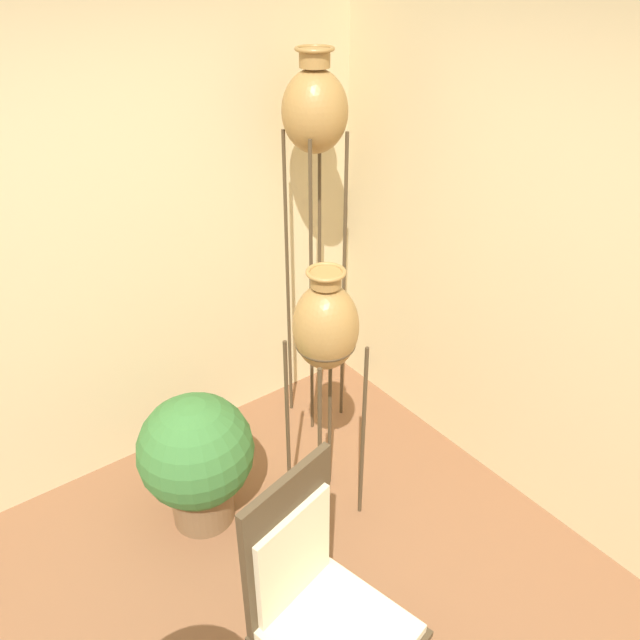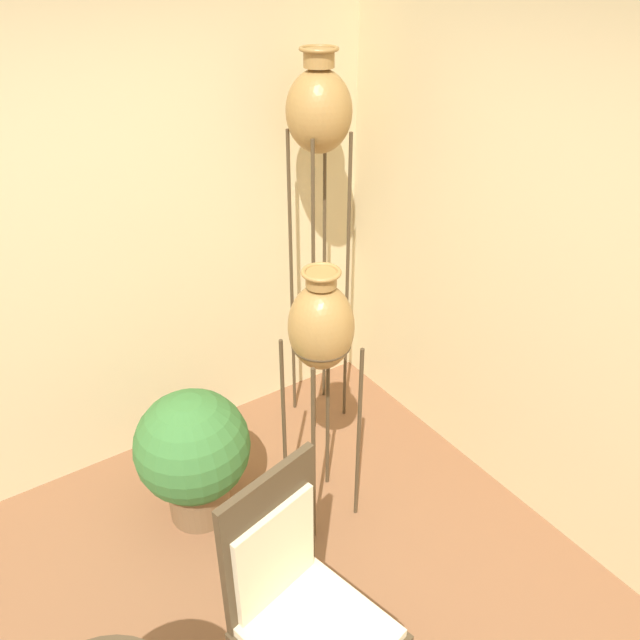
{
  "view_description": "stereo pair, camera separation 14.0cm",
  "coord_description": "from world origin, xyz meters",
  "px_view_note": "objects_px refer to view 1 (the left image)",
  "views": [
    {
      "loc": [
        -0.61,
        -1.13,
        2.63
      ],
      "look_at": [
        1.07,
        1.1,
        0.94
      ],
      "focal_mm": 35.0,
      "sensor_mm": 36.0,
      "label": 1
    },
    {
      "loc": [
        -0.5,
        -1.21,
        2.63
      ],
      "look_at": [
        1.07,
        1.1,
        0.94
      ],
      "focal_mm": 35.0,
      "sensor_mm": 36.0,
      "label": 2
    }
  ],
  "objects_px": {
    "vase_stand_tall": "(315,120)",
    "chair": "(319,599)",
    "potted_plant": "(197,457)",
    "vase_stand_medium": "(326,330)"
  },
  "relations": [
    {
      "from": "chair",
      "to": "potted_plant",
      "type": "relative_size",
      "value": 1.49
    },
    {
      "from": "chair",
      "to": "potted_plant",
      "type": "bearing_deg",
      "value": 73.31
    },
    {
      "from": "potted_plant",
      "to": "chair",
      "type": "bearing_deg",
      "value": -93.5
    },
    {
      "from": "vase_stand_medium",
      "to": "chair",
      "type": "relative_size",
      "value": 1.28
    },
    {
      "from": "vase_stand_tall",
      "to": "vase_stand_medium",
      "type": "distance_m",
      "value": 1.1
    },
    {
      "from": "vase_stand_medium",
      "to": "chair",
      "type": "bearing_deg",
      "value": -128.78
    },
    {
      "from": "vase_stand_medium",
      "to": "potted_plant",
      "type": "bearing_deg",
      "value": 148.4
    },
    {
      "from": "vase_stand_tall",
      "to": "vase_stand_medium",
      "type": "height_order",
      "value": "vase_stand_tall"
    },
    {
      "from": "chair",
      "to": "vase_stand_medium",
      "type": "bearing_deg",
      "value": 38.03
    },
    {
      "from": "vase_stand_tall",
      "to": "chair",
      "type": "bearing_deg",
      "value": -126.34
    }
  ]
}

